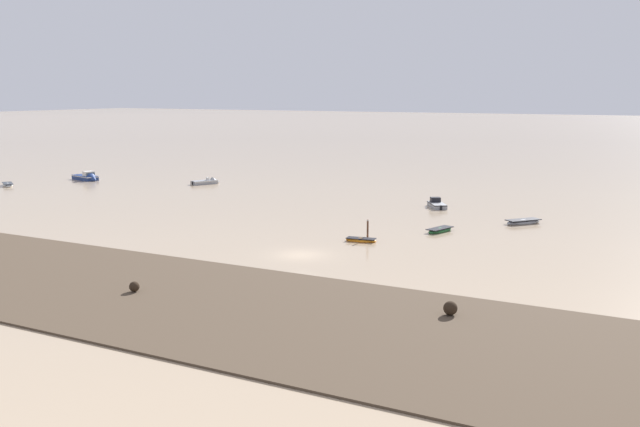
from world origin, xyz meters
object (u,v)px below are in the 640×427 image
at_px(rowboat_moored_4, 440,230).
at_px(rowboat_moored_5, 523,222).
at_px(rowboat_moored_3, 361,240).
at_px(mooring_post_near, 368,230).
at_px(rowboat_moored_6, 8,185).
at_px(motorboat_moored_3, 88,178).
at_px(motorboat_moored_1, 208,182).
at_px(motorboat_moored_2, 436,205).

xyz_separation_m(rowboat_moored_4, rowboat_moored_5, (6.46, 8.52, 0.03)).
relative_size(rowboat_moored_3, mooring_post_near, 1.44).
height_order(rowboat_moored_3, rowboat_moored_5, rowboat_moored_5).
bearing_deg(rowboat_moored_3, rowboat_moored_4, 49.26).
bearing_deg(rowboat_moored_4, rowboat_moored_6, 103.32).
bearing_deg(motorboat_moored_3, motorboat_moored_1, 31.17).
xyz_separation_m(rowboat_moored_4, mooring_post_near, (-4.82, -7.09, 0.77)).
xyz_separation_m(motorboat_moored_3, rowboat_moored_4, (63.30, -14.05, -0.18)).
bearing_deg(rowboat_moored_4, motorboat_moored_2, 36.71).
height_order(rowboat_moored_3, rowboat_moored_4, rowboat_moored_4).
xyz_separation_m(rowboat_moored_5, mooring_post_near, (-11.28, -15.61, 0.74)).
bearing_deg(rowboat_moored_4, motorboat_moored_1, 82.00).
height_order(motorboat_moored_3, rowboat_moored_5, motorboat_moored_3).
relative_size(rowboat_moored_4, rowboat_moored_6, 0.95).
height_order(motorboat_moored_2, rowboat_moored_5, motorboat_moored_2).
bearing_deg(mooring_post_near, motorboat_moored_3, 160.12).
relative_size(rowboat_moored_4, rowboat_moored_5, 0.91).
xyz_separation_m(motorboat_moored_1, motorboat_moored_3, (-19.57, -5.56, 0.12)).
distance_m(rowboat_moored_4, mooring_post_near, 8.61).
relative_size(motorboat_moored_3, rowboat_moored_4, 1.62).
xyz_separation_m(rowboat_moored_3, mooring_post_near, (0.23, 1.00, 0.79)).
height_order(motorboat_moored_1, motorboat_moored_2, motorboat_moored_2).
distance_m(motorboat_moored_2, rowboat_moored_3, 23.15).
bearing_deg(rowboat_moored_5, rowboat_moored_4, 1.46).
bearing_deg(rowboat_moored_3, rowboat_moored_5, 46.51).
bearing_deg(motorboat_moored_1, rowboat_moored_3, -100.01).
bearing_deg(mooring_post_near, rowboat_moored_3, -102.88).
distance_m(motorboat_moored_2, mooring_post_near, 22.17).
distance_m(motorboat_moored_1, rowboat_moored_5, 51.40).
bearing_deg(rowboat_moored_5, motorboat_moored_2, -79.72).
bearing_deg(mooring_post_near, motorboat_moored_1, 145.53).
relative_size(rowboat_moored_6, mooring_post_near, 1.83).
bearing_deg(rowboat_moored_6, motorboat_moored_1, -113.99).
height_order(motorboat_moored_1, rowboat_moored_3, motorboat_moored_1).
relative_size(motorboat_moored_1, mooring_post_near, 2.22).
bearing_deg(rowboat_moored_4, motorboat_moored_3, 93.64).
xyz_separation_m(rowboat_moored_4, rowboat_moored_6, (-68.85, 3.42, 0.01)).
bearing_deg(rowboat_moored_4, rowboat_moored_3, 164.19).
height_order(motorboat_moored_3, mooring_post_near, mooring_post_near).
xyz_separation_m(motorboat_moored_1, rowboat_moored_5, (50.19, -11.09, -0.04)).
bearing_deg(motorboat_moored_3, motorboat_moored_2, 16.29).
bearing_deg(rowboat_moored_6, rowboat_moored_3, -157.03).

